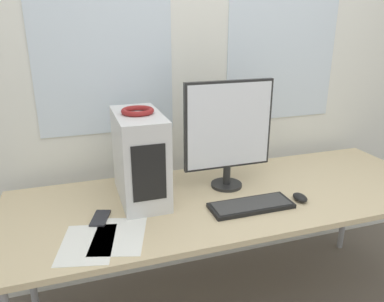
# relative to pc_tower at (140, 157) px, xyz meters

# --- Properties ---
(wall_back) EXTENTS (8.00, 0.07, 2.70)m
(wall_back) POSITION_rel_pc_tower_xyz_m (0.45, 0.43, 0.38)
(wall_back) COLOR silver
(wall_back) RESTS_ON ground_plane
(desk) EXTENTS (2.28, 0.83, 0.75)m
(desk) POSITION_rel_pc_tower_xyz_m (0.45, -0.12, -0.26)
(desk) COLOR #D1BA8E
(desk) RESTS_ON ground_plane
(pc_tower) EXTENTS (0.22, 0.44, 0.44)m
(pc_tower) POSITION_rel_pc_tower_xyz_m (0.00, 0.00, 0.00)
(pc_tower) COLOR silver
(pc_tower) RESTS_ON desk
(headphones) EXTENTS (0.16, 0.16, 0.03)m
(headphones) POSITION_rel_pc_tower_xyz_m (-0.00, 0.00, 0.23)
(headphones) COLOR maroon
(headphones) RESTS_ON pc_tower
(monitor_main) EXTENTS (0.48, 0.17, 0.58)m
(monitor_main) POSITION_rel_pc_tower_xyz_m (0.47, -0.01, 0.10)
(monitor_main) COLOR black
(monitor_main) RESTS_ON desk
(keyboard) EXTENTS (0.41, 0.15, 0.02)m
(keyboard) POSITION_rel_pc_tower_xyz_m (0.48, -0.28, -0.21)
(keyboard) COLOR black
(keyboard) RESTS_ON desk
(mouse) EXTENTS (0.06, 0.09, 0.03)m
(mouse) POSITION_rel_pc_tower_xyz_m (0.75, -0.29, -0.20)
(mouse) COLOR black
(mouse) RESTS_ON desk
(cell_phone) EXTENTS (0.11, 0.16, 0.01)m
(cell_phone) POSITION_rel_pc_tower_xyz_m (-0.22, -0.16, -0.22)
(cell_phone) COLOR #232328
(cell_phone) RESTS_ON desk
(paper_sheet_left) EXTENTS (0.29, 0.34, 0.00)m
(paper_sheet_left) POSITION_rel_pc_tower_xyz_m (-0.16, -0.33, -0.22)
(paper_sheet_left) COLOR white
(paper_sheet_left) RESTS_ON desk
(paper_sheet_front) EXTENTS (0.27, 0.34, 0.00)m
(paper_sheet_front) POSITION_rel_pc_tower_xyz_m (-0.29, -0.35, -0.22)
(paper_sheet_front) COLOR white
(paper_sheet_front) RESTS_ON desk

